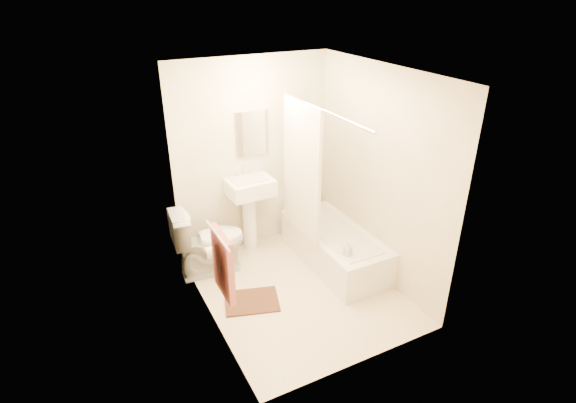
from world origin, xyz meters
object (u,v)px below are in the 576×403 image
bath_mat (252,301)px  toilet (209,241)px  sink (250,211)px  bathtub (334,246)px  soap_bottle (348,249)px

bath_mat → toilet: bearing=104.7°
toilet → sink: 0.69m
sink → bath_mat: sink is taller
sink → bath_mat: bearing=-114.6°
bathtub → toilet: bearing=160.5°
bath_mat → soap_bottle: 1.19m
sink → bathtub: (0.78, -0.76, -0.32)m
sink → soap_bottle: bearing=-66.0°
toilet → sink: (0.63, 0.26, 0.12)m
toilet → bath_mat: size_ratio=1.46×
sink → bath_mat: size_ratio=1.86×
bath_mat → sink: bearing=67.3°
bath_mat → soap_bottle: soap_bottle is taller
sink → toilet: bearing=-159.3°
toilet → bathtub: bearing=-105.1°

